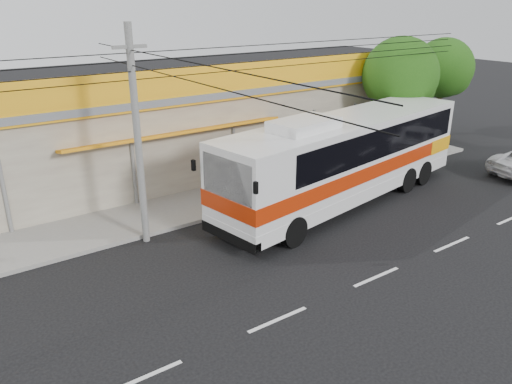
# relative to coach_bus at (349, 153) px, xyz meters

# --- Properties ---
(ground) EXTENTS (120.00, 120.00, 0.00)m
(ground) POSITION_rel_coach_bus_xyz_m (-3.82, -2.79, -2.22)
(ground) COLOR black
(ground) RESTS_ON ground
(sidewalk) EXTENTS (30.00, 3.20, 0.15)m
(sidewalk) POSITION_rel_coach_bus_xyz_m (-3.82, 3.21, -2.15)
(sidewalk) COLOR gray
(sidewalk) RESTS_ON ground
(lane_markings) EXTENTS (50.00, 0.12, 0.01)m
(lane_markings) POSITION_rel_coach_bus_xyz_m (-3.82, -5.29, -2.22)
(lane_markings) COLOR silver
(lane_markings) RESTS_ON ground
(storefront_building) EXTENTS (22.60, 9.20, 5.70)m
(storefront_building) POSITION_rel_coach_bus_xyz_m (-3.82, 8.75, 0.08)
(storefront_building) COLOR gray
(storefront_building) RESTS_ON ground
(coach_bus) EXTENTS (13.77, 4.99, 4.16)m
(coach_bus) POSITION_rel_coach_bus_xyz_m (0.00, 0.00, 0.00)
(coach_bus) COLOR silver
(coach_bus) RESTS_ON ground
(utility_pole) EXTENTS (34.00, 14.00, 7.71)m
(utility_pole) POSITION_rel_coach_bus_xyz_m (-8.83, 1.41, 4.13)
(utility_pole) COLOR #5E5E5C
(utility_pole) RESTS_ON ground
(tree_near) EXTENTS (3.99, 3.99, 6.62)m
(tree_near) POSITION_rel_coach_bus_xyz_m (6.71, 2.97, 2.26)
(tree_near) COLOR #352615
(tree_near) RESTS_ON ground
(tree_far) EXTENTS (3.73, 3.73, 6.18)m
(tree_far) POSITION_rel_coach_bus_xyz_m (13.23, 4.97, 1.96)
(tree_far) COLOR #352615
(tree_far) RESTS_ON ground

